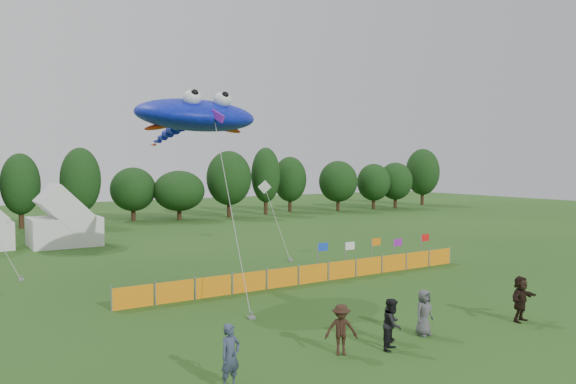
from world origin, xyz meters
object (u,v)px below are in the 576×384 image
barrier_fence (313,274)px  spectator_e (424,312)px  spectator_b (393,324)px  stingray_kite (193,116)px  tent_right (64,222)px  spectator_a (230,356)px  spectator_d (389,320)px  spectator_f (521,299)px  spectator_c (341,330)px

barrier_fence → spectator_e: spectator_e is taller
barrier_fence → spectator_b: spectator_b is taller
barrier_fence → stingray_kite: 10.64m
tent_right → stingray_kite: bearing=-82.2°
tent_right → stingray_kite: (2.68, -19.51, 7.11)m
spectator_a → spectator_b: bearing=-14.7°
spectator_d → tent_right: bearing=68.8°
tent_right → spectator_a: (-1.79, -32.46, -0.92)m
spectator_d → stingray_kite: stingray_kite is taller
spectator_d → spectator_f: size_ratio=0.84×
spectator_d → stingray_kite: (-2.40, 12.22, 8.20)m
spectator_a → spectator_e: bearing=-10.9°
spectator_f → stingray_kite: (-8.79, 13.26, 8.04)m
spectator_e → spectator_f: (4.76, -0.85, 0.07)m
spectator_a → spectator_b: (6.36, -0.02, -0.05)m
spectator_e → stingray_kite: 15.36m
spectator_a → barrier_fence: bearing=30.8°
spectator_c → spectator_b: bearing=14.4°
spectator_a → stingray_kite: 15.88m
barrier_fence → spectator_b: bearing=-111.0°
spectator_d → barrier_fence: bearing=39.8°
barrier_fence → spectator_f: size_ratio=11.53×
spectator_c → spectator_e: size_ratio=0.99×
spectator_a → spectator_d: spectator_a is taller
tent_right → spectator_f: (11.47, -32.77, -0.93)m
spectator_a → spectator_c: size_ratio=1.10×
barrier_fence → spectator_e: 10.15m
spectator_c → spectator_d: (2.37, 0.19, -0.08)m
spectator_c → barrier_fence: bearing=90.3°
spectator_e → tent_right: bearing=93.6°
barrier_fence → spectator_e: bearing=-100.8°
tent_right → spectator_c: 32.05m
tent_right → barrier_fence: size_ratio=0.24×
spectator_c → spectator_e: (3.99, 0.00, 0.01)m
spectator_e → spectator_b: bearing=-173.7°
spectator_c → stingray_kite: (-0.03, 12.41, 8.12)m
spectator_b → spectator_d: size_ratio=1.14×
tent_right → spectator_e: 32.63m
spectator_c → stingray_kite: 14.83m
spectator_a → spectator_f: 13.26m
tent_right → spectator_d: tent_right is taller
spectator_a → spectator_c: 4.54m
spectator_b → spectator_d: 0.91m
tent_right → spectator_b: (4.58, -32.48, -0.97)m
barrier_fence → spectator_d: size_ratio=13.80×
spectator_f → spectator_e: bearing=161.0°
spectator_e → spectator_d: bearing=165.2°
spectator_c → spectator_d: bearing=35.5°
spectator_a → spectator_f: (13.26, -0.31, -0.01)m
spectator_a → tent_right: bearing=72.3°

